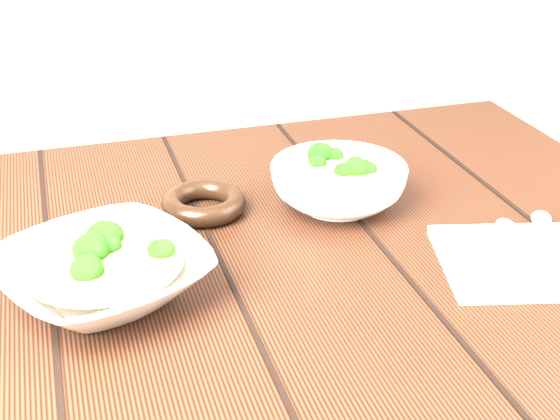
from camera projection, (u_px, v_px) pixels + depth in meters
name	position (u px, v px, depth m)	size (l,w,h in m)	color
table	(235.00, 327.00, 1.03)	(1.20, 0.80, 0.75)	black
soup_bowl_front	(104.00, 273.00, 0.86)	(0.29, 0.29, 0.06)	white
soup_bowl_back	(338.00, 184.00, 1.07)	(0.23, 0.23, 0.07)	white
trivet	(204.00, 203.00, 1.05)	(0.11, 0.11, 0.03)	black
napkin	(526.00, 260.00, 0.94)	(0.20, 0.17, 0.01)	beige
spoon_left	(511.00, 240.00, 0.96)	(0.08, 0.16, 0.01)	#B5AEA0
spoon_right	(541.00, 230.00, 0.99)	(0.11, 0.15, 0.01)	#B5AEA0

